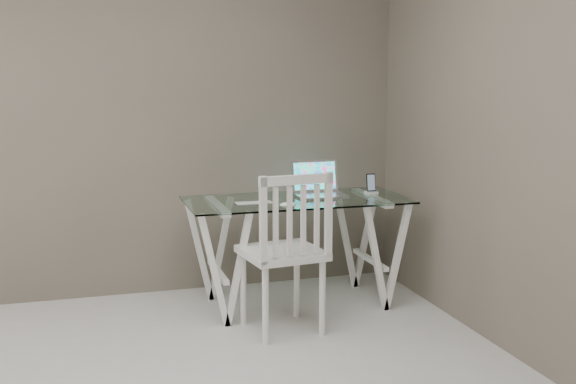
{
  "coord_description": "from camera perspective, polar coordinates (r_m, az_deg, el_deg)",
  "views": [
    {
      "loc": [
        -0.34,
        -2.93,
        1.61
      ],
      "look_at": [
        0.94,
        1.37,
        0.85
      ],
      "focal_mm": 45.0,
      "sensor_mm": 36.0,
      "label": 1
    }
  ],
  "objects": [
    {
      "name": "room",
      "position": [
        2.97,
        -11.37,
        11.5
      ],
      "size": [
        4.5,
        4.52,
        2.71
      ],
      "color": "beige",
      "rests_on": "ground"
    },
    {
      "name": "desk",
      "position": [
        4.98,
        0.67,
        -4.67
      ],
      "size": [
        1.5,
        0.7,
        0.75
      ],
      "color": "silver",
      "rests_on": "ground"
    },
    {
      "name": "chair",
      "position": [
        4.38,
        -0.05,
        -4.27
      ],
      "size": [
        0.52,
        0.52,
        1.02
      ],
      "rotation": [
        0.0,
        0.0,
        0.13
      ],
      "color": "white",
      "rests_on": "ground"
    },
    {
      "name": "laptop",
      "position": [
        5.04,
        2.4,
        0.38
      ],
      "size": [
        0.34,
        0.28,
        0.24
      ],
      "color": "#B8B8BD",
      "rests_on": "desk"
    },
    {
      "name": "keyboard",
      "position": [
        4.73,
        -2.7,
        -0.88
      ],
      "size": [
        0.26,
        0.11,
        0.01
      ],
      "primitive_type": "cube",
      "color": "silver",
      "rests_on": "desk"
    },
    {
      "name": "mouse",
      "position": [
        4.59,
        -0.0,
        -1.02
      ],
      "size": [
        0.11,
        0.06,
        0.03
      ],
      "primitive_type": "ellipsoid",
      "color": "white",
      "rests_on": "desk"
    },
    {
      "name": "phone_dock",
      "position": [
        5.14,
        6.59,
        0.3
      ],
      "size": [
        0.08,
        0.08,
        0.14
      ],
      "color": "white",
      "rests_on": "desk"
    }
  ]
}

